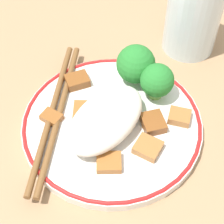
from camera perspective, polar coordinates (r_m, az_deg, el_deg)
The scene contains 14 objects.
ground_plane at distance 0.48m, azimuth 0.00°, elevation -2.44°, with size 3.00×3.00×0.00m, color #9E7A56.
plate at distance 0.47m, azimuth 0.00°, elevation -1.85°, with size 0.23×0.23×0.02m.
rice_mound at distance 0.45m, azimuth -0.55°, elevation -1.32°, with size 0.12×0.07×0.04m.
broccoli_back_left at distance 0.48m, azimuth 6.87°, elevation 4.73°, with size 0.04×0.04×0.05m.
broccoli_back_center at distance 0.50m, azimuth 3.65°, elevation 7.29°, with size 0.05×0.05×0.06m.
meat_near_front at distance 0.47m, azimuth 6.28°, elevation -1.65°, with size 0.04×0.04×0.01m.
meat_near_left at distance 0.45m, azimuth 5.49°, elevation -5.40°, with size 0.03×0.03×0.01m.
meat_near_right at distance 0.47m, azimuth -4.71°, elevation -0.03°, with size 0.04×0.03×0.01m.
meat_near_back at distance 0.51m, azimuth -5.30°, elevation 4.78°, with size 0.04×0.04×0.01m.
meat_on_rice_edge at distance 0.43m, azimuth -0.46°, elevation -7.68°, with size 0.04×0.04×0.01m.
meat_mid_left at distance 0.48m, azimuth -9.20°, elevation -0.77°, with size 0.02×0.03×0.01m.
meat_mid_right at distance 0.48m, azimuth 10.25°, elevation -0.72°, with size 0.03×0.03×0.01m.
chopsticks at distance 0.48m, azimuth -8.59°, elevation -0.05°, with size 0.22×0.13×0.01m.
drinking_glass at distance 0.56m, azimuth 12.46°, elevation 14.30°, with size 0.08×0.08×0.12m.
Camera 1 is at (-0.23, -0.17, 0.39)m, focal length 60.00 mm.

